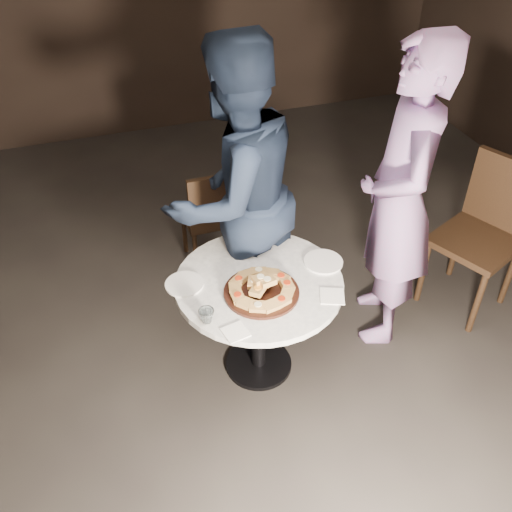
# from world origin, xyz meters

# --- Properties ---
(floor) EXTENTS (7.00, 7.00, 0.00)m
(floor) POSITION_xyz_m (0.00, 0.00, 0.00)
(floor) COLOR black
(floor) RESTS_ON ground
(table) EXTENTS (1.17, 1.17, 0.68)m
(table) POSITION_xyz_m (-0.01, 0.09, 0.55)
(table) COLOR black
(table) RESTS_ON ground
(serving_board) EXTENTS (0.51, 0.51, 0.02)m
(serving_board) POSITION_xyz_m (-0.03, -0.01, 0.69)
(serving_board) COLOR black
(serving_board) RESTS_ON table
(focaccia_pile) EXTENTS (0.34, 0.35, 0.09)m
(focaccia_pile) POSITION_xyz_m (-0.03, -0.01, 0.72)
(focaccia_pile) COLOR #AB7E42
(focaccia_pile) RESTS_ON serving_board
(plate_left) EXTENTS (0.22, 0.22, 0.01)m
(plate_left) POSITION_xyz_m (-0.40, 0.18, 0.68)
(plate_left) COLOR white
(plate_left) RESTS_ON table
(plate_right) EXTENTS (0.29, 0.29, 0.01)m
(plate_right) POSITION_xyz_m (0.38, 0.12, 0.69)
(plate_right) COLOR white
(plate_right) RESTS_ON table
(water_glass) EXTENTS (0.08, 0.08, 0.07)m
(water_glass) POSITION_xyz_m (-0.35, -0.11, 0.72)
(water_glass) COLOR silver
(water_glass) RESTS_ON table
(napkin_near) EXTENTS (0.13, 0.13, 0.01)m
(napkin_near) POSITION_xyz_m (-0.24, -0.23, 0.68)
(napkin_near) COLOR white
(napkin_near) RESTS_ON table
(napkin_far) EXTENTS (0.16, 0.16, 0.01)m
(napkin_far) POSITION_xyz_m (0.31, -0.15, 0.68)
(napkin_far) COLOR white
(napkin_far) RESTS_ON table
(chair_far) EXTENTS (0.39, 0.41, 0.82)m
(chair_far) POSITION_xyz_m (-0.00, 1.09, 0.47)
(chair_far) COLOR black
(chair_far) RESTS_ON ground
(chair_right) EXTENTS (0.64, 0.63, 1.00)m
(chair_right) POSITION_xyz_m (1.57, 0.25, 0.58)
(chair_right) COLOR black
(chair_right) RESTS_ON ground
(diner_navy) EXTENTS (1.11, 1.01, 1.86)m
(diner_navy) POSITION_xyz_m (-0.01, 0.55, 0.93)
(diner_navy) COLOR black
(diner_navy) RESTS_ON ground
(diner_teal) EXTENTS (0.66, 0.80, 1.87)m
(diner_teal) POSITION_xyz_m (0.85, 0.21, 0.94)
(diner_teal) COLOR #8667A0
(diner_teal) RESTS_ON ground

